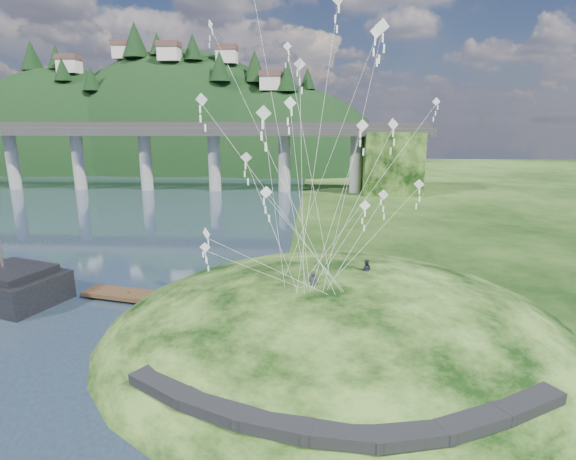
{
  "coord_description": "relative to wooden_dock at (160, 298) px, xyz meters",
  "views": [
    {
      "loc": [
        6.26,
        -28.28,
        15.43
      ],
      "look_at": [
        4.0,
        6.0,
        7.0
      ],
      "focal_mm": 28.0,
      "sensor_mm": 36.0,
      "label": 1
    }
  ],
  "objects": [
    {
      "name": "grass_hill",
      "position": [
        15.13,
        -5.12,
        -1.96
      ],
      "size": [
        36.0,
        32.0,
        13.0
      ],
      "color": "black",
      "rests_on": "ground"
    },
    {
      "name": "kite_swarm",
      "position": [
        12.67,
        -5.3,
        15.06
      ],
      "size": [
        19.2,
        16.76,
        19.11
      ],
      "color": "white",
      "rests_on": "ground"
    },
    {
      "name": "ground",
      "position": [
        7.13,
        -7.12,
        -0.46
      ],
      "size": [
        320.0,
        320.0,
        0.0
      ],
      "primitive_type": "plane",
      "color": "black",
      "rests_on": "ground"
    },
    {
      "name": "kite_flyers",
      "position": [
        15.3,
        -5.89,
        5.36
      ],
      "size": [
        4.61,
        3.73,
        1.95
      ],
      "color": "#22262E",
      "rests_on": "ground"
    },
    {
      "name": "far_ridge",
      "position": [
        -36.45,
        115.05,
        -7.89
      ],
      "size": [
        153.0,
        70.0,
        94.5
      ],
      "color": "black",
      "rests_on": "ground"
    },
    {
      "name": "wooden_dock",
      "position": [
        0.0,
        0.0,
        0.0
      ],
      "size": [
        14.7,
        5.25,
        1.04
      ],
      "color": "#342315",
      "rests_on": "ground"
    },
    {
      "name": "footpath",
      "position": [
        14.6,
        -16.87,
        1.63
      ],
      "size": [
        22.29,
        5.84,
        0.83
      ],
      "color": "black",
      "rests_on": "ground"
    },
    {
      "name": "bridge",
      "position": [
        -19.32,
        62.94,
        9.25
      ],
      "size": [
        160.0,
        11.0,
        15.0
      ],
      "color": "#2D2B2B",
      "rests_on": "ground"
    }
  ]
}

